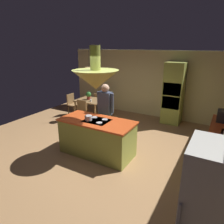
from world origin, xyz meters
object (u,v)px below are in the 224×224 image
object	(u,v)px
kitchen_island	(97,137)
person_at_island	(105,109)
chair_facing_island	(80,111)
chair_at_corner	(73,103)
refrigerator	(213,212)
chair_by_back_wall	(100,102)
oven_tower	(173,94)
cooking_pot_on_cooktop	(88,118)
dining_table	(91,102)
cup_on_table	(91,100)
potted_plant_on_table	(89,95)

from	to	relation	value
kitchen_island	person_at_island	bearing A→B (deg)	104.51
chair_facing_island	chair_at_corner	world-z (taller)	same
refrigerator	chair_by_back_wall	bearing A→B (deg)	135.38
refrigerator	oven_tower	bearing A→B (deg)	108.98
oven_tower	refrigerator	distance (m)	5.23
refrigerator	person_at_island	world-z (taller)	person_at_island
oven_tower	cooking_pot_on_cooktop	world-z (taller)	oven_tower
chair_facing_island	dining_table	bearing A→B (deg)	90.00
dining_table	person_at_island	world-z (taller)	person_at_island
chair_facing_island	cup_on_table	world-z (taller)	chair_facing_island
person_at_island	cup_on_table	distance (m)	1.79
oven_tower	potted_plant_on_table	xyz separation A→B (m)	(-2.87, -1.15, -0.16)
chair_by_back_wall	cooking_pot_on_cooktop	bearing A→B (deg)	118.22
oven_tower	refrigerator	bearing A→B (deg)	-71.02
cooking_pot_on_cooktop	chair_at_corner	bearing A→B (deg)	137.44
cooking_pot_on_cooktop	chair_by_back_wall	bearing A→B (deg)	118.22
oven_tower	cup_on_table	world-z (taller)	oven_tower
dining_table	chair_at_corner	xyz separation A→B (m)	(-0.89, -0.00, -0.15)
oven_tower	chair_by_back_wall	distance (m)	2.90
dining_table	cup_on_table	xyz separation A→B (m)	(0.17, -0.21, 0.15)
refrigerator	cup_on_table	bearing A→B (deg)	140.36
refrigerator	chair_facing_island	world-z (taller)	refrigerator
oven_tower	chair_at_corner	bearing A→B (deg)	-162.78
oven_tower	chair_at_corner	xyz separation A→B (m)	(-3.69, -1.14, -0.59)
chair_by_back_wall	cup_on_table	distance (m)	0.92
oven_tower	chair_by_back_wall	size ratio (longest dim) A/B	2.51
chair_at_corner	oven_tower	bearing A→B (deg)	-72.78
person_at_island	chair_at_corner	xyz separation A→B (m)	(-2.40, 1.38, -0.49)
person_at_island	cup_on_table	world-z (taller)	person_at_island
chair_facing_island	potted_plant_on_table	world-z (taller)	potted_plant_on_table
potted_plant_on_table	cooking_pot_on_cooktop	bearing A→B (deg)	-54.04
cup_on_table	cooking_pot_on_cooktop	bearing A→B (deg)	-55.77
kitchen_island	chair_at_corner	world-z (taller)	kitchen_island
kitchen_island	dining_table	bearing A→B (deg)	128.99
oven_tower	chair_facing_island	distance (m)	3.37
kitchen_island	cooking_pot_on_cooktop	size ratio (longest dim) A/B	10.71
kitchen_island	dining_table	distance (m)	2.71
kitchen_island	person_at_island	size ratio (longest dim) A/B	1.12
chair_facing_island	cup_on_table	size ratio (longest dim) A/B	9.67
oven_tower	person_at_island	size ratio (longest dim) A/B	1.27
dining_table	potted_plant_on_table	size ratio (longest dim) A/B	3.40
refrigerator	cooking_pot_on_cooktop	distance (m)	3.35
chair_facing_island	cooking_pot_on_cooktop	size ratio (longest dim) A/B	4.83
kitchen_island	dining_table	xyz separation A→B (m)	(-1.70, 2.10, 0.18)
cooking_pot_on_cooktop	person_at_island	bearing A→B (deg)	91.83
refrigerator	chair_at_corner	bearing A→B (deg)	144.81
cooking_pot_on_cooktop	oven_tower	bearing A→B (deg)	69.52
dining_table	cup_on_table	bearing A→B (deg)	-51.68
chair_by_back_wall	chair_at_corner	distance (m)	1.09
dining_table	chair_by_back_wall	size ratio (longest dim) A/B	1.17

